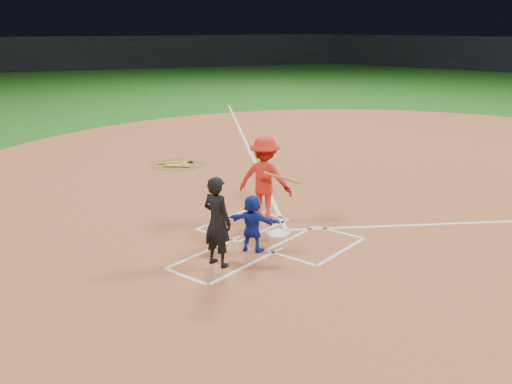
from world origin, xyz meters
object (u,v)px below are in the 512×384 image
Objects in this scene: home_plate at (278,234)px; umpire at (217,222)px; catcher at (252,223)px; batter_at_plate at (265,179)px; on_deck_circle at (177,164)px.

home_plate is 0.35× the size of umpire.
batter_at_plate is at bearing -79.06° from catcher.
on_deck_circle is 1.46× the size of catcher.
batter_at_plate is at bearing -70.35° from umpire.
umpire is at bearing 92.47° from home_plate.
umpire reaches higher than home_plate.
home_plate is 1.25m from catcher.
catcher reaches higher than on_deck_circle.
on_deck_circle is at bearing -52.02° from catcher.
umpire is 2.75m from batter_at_plate.
batter_at_plate reaches higher than home_plate.
batter_at_plate is (-0.90, 2.60, 0.11)m from umpire.
batter_at_plate reaches higher than umpire.
home_plate is 0.35× the size of on_deck_circle.
on_deck_circle is 7.72m from catcher.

